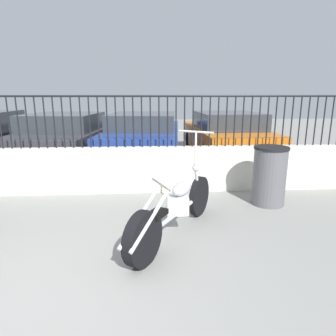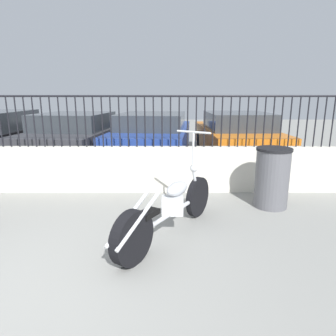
% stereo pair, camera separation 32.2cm
% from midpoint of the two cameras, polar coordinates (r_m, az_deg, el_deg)
% --- Properties ---
extents(ground_plane, '(40.00, 40.00, 0.00)m').
position_cam_midpoint_polar(ground_plane, '(3.24, -24.97, -21.79)').
color(ground_plane, gray).
extents(low_wall, '(10.00, 0.18, 0.87)m').
position_cam_midpoint_polar(low_wall, '(5.82, -12.53, -0.25)').
color(low_wall, beige).
rests_on(low_wall, ground_plane).
extents(fence_railing, '(10.00, 0.04, 0.94)m').
position_cam_midpoint_polar(fence_railing, '(5.66, -13.08, 9.87)').
color(fence_railing, black).
rests_on(fence_railing, low_wall).
extents(motorcycle_silver, '(1.30, 1.96, 1.33)m').
position_cam_midpoint_polar(motorcycle_silver, '(3.82, 2.08, -8.36)').
color(motorcycle_silver, black).
rests_on(motorcycle_silver, ground_plane).
extents(trash_bin, '(0.57, 0.57, 0.99)m').
position_cam_midpoint_polar(trash_bin, '(5.23, 21.02, -1.75)').
color(trash_bin, '#56565B').
rests_on(trash_bin, ground_plane).
extents(car_dark_grey, '(2.36, 4.28, 1.34)m').
position_cam_midpoint_polar(car_dark_grey, '(8.58, -15.67, 5.73)').
color(car_dark_grey, black).
rests_on(car_dark_grey, ground_plane).
extents(car_blue, '(2.31, 4.62, 1.33)m').
position_cam_midpoint_polar(car_blue, '(8.40, -1.62, 6.07)').
color(car_blue, black).
rests_on(car_blue, ground_plane).
extents(car_orange, '(1.93, 4.42, 1.33)m').
position_cam_midpoint_polar(car_orange, '(8.90, 13.93, 6.07)').
color(car_orange, black).
rests_on(car_orange, ground_plane).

